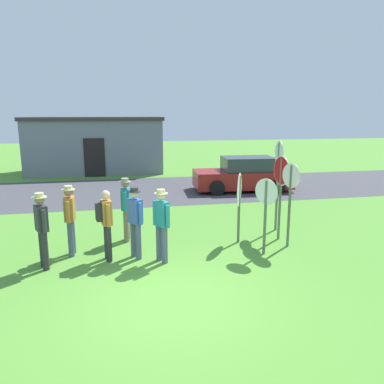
{
  "coord_description": "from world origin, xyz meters",
  "views": [
    {
      "loc": [
        -0.87,
        -6.35,
        3.43
      ],
      "look_at": [
        1.12,
        3.5,
        1.3
      ],
      "focal_mm": 34.93,
      "sensor_mm": 36.0,
      "label": 1
    }
  ],
  "objects": [
    {
      "name": "stop_sign_low_front",
      "position": [
        2.62,
        1.89,
        1.27
      ],
      "size": [
        0.35,
        0.55,
        1.9
      ],
      "color": "#51664C",
      "rests_on": "ground"
    },
    {
      "name": "stop_sign_nearest",
      "position": [
        3.44,
        2.28,
        1.47
      ],
      "size": [
        0.19,
        0.62,
        2.2
      ],
      "color": "#51664C",
      "rests_on": "ground"
    },
    {
      "name": "street_asphalt",
      "position": [
        0.0,
        10.32,
        0.0
      ],
      "size": [
        60.0,
        6.4,
        0.01
      ],
      "primitive_type": "cube",
      "color": "#424247",
      "rests_on": "ground"
    },
    {
      "name": "person_with_sunhat",
      "position": [
        -2.56,
        2.05,
        0.98
      ],
      "size": [
        0.35,
        0.53,
        1.74
      ],
      "color": "#2D2D33",
      "rests_on": "ground"
    },
    {
      "name": "building_background",
      "position": [
        -2.06,
        16.4,
        1.61
      ],
      "size": [
        7.71,
        3.89,
        3.21
      ],
      "color": "slate",
      "rests_on": "ground"
    },
    {
      "name": "ground_plane",
      "position": [
        0.0,
        0.0,
        0.0
      ],
      "size": [
        80.0,
        80.0,
        0.0
      ],
      "primitive_type": "plane",
      "color": "#518E33"
    },
    {
      "name": "stop_sign_far_back",
      "position": [
        3.43,
        2.86,
        1.59
      ],
      "size": [
        0.1,
        0.8,
        2.32
      ],
      "color": "#51664C",
      "rests_on": "ground"
    },
    {
      "name": "person_in_teal",
      "position": [
        0.08,
        1.9,
        0.98
      ],
      "size": [
        0.37,
        0.51,
        1.74
      ],
      "color": "#4C5670",
      "rests_on": "ground"
    },
    {
      "name": "person_holding_notes",
      "position": [
        -0.51,
        2.26,
        0.98
      ],
      "size": [
        0.37,
        0.51,
        1.74
      ],
      "color": "#4C5670",
      "rests_on": "ground"
    },
    {
      "name": "stop_sign_rear_left",
      "position": [
        2.26,
        2.84,
        1.28
      ],
      "size": [
        0.39,
        0.81,
        1.9
      ],
      "color": "#51664C",
      "rests_on": "ground"
    },
    {
      "name": "person_near_signs",
      "position": [
        -1.19,
        2.26,
        0.98
      ],
      "size": [
        0.4,
        0.56,
        1.69
      ],
      "color": "#2D2D33",
      "rests_on": "ground"
    },
    {
      "name": "parked_car_on_street",
      "position": [
        4.69,
        9.44,
        0.69
      ],
      "size": [
        4.41,
        2.24,
        1.51
      ],
      "color": "maroon",
      "rests_on": "ground"
    },
    {
      "name": "person_on_left",
      "position": [
        -0.69,
        3.57,
        0.98
      ],
      "size": [
        0.31,
        0.57,
        1.74
      ],
      "color": "#7A6B56",
      "rests_on": "ground"
    },
    {
      "name": "person_in_dark_shirt",
      "position": [
        -2.04,
        2.77,
        0.98
      ],
      "size": [
        0.32,
        0.57,
        1.74
      ],
      "color": "#4C5670",
      "rests_on": "ground"
    },
    {
      "name": "stop_sign_leaning_right",
      "position": [
        3.7,
        3.65,
        1.79
      ],
      "size": [
        0.08,
        0.68,
        2.66
      ],
      "color": "#51664C",
      "rests_on": "ground"
    }
  ]
}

